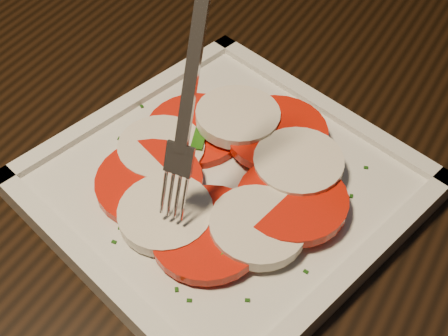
% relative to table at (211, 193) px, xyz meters
% --- Properties ---
extents(ground, '(6.00, 6.00, 0.00)m').
position_rel_table_xyz_m(ground, '(-0.28, 0.22, -0.65)').
color(ground, black).
rests_on(ground, ground).
extents(table, '(1.21, 0.82, 0.75)m').
position_rel_table_xyz_m(table, '(0.00, 0.00, 0.00)').
color(table, black).
rests_on(table, ground).
extents(plate, '(0.32, 0.32, 0.01)m').
position_rel_table_xyz_m(plate, '(0.05, -0.06, 0.11)').
color(plate, silver).
rests_on(plate, table).
extents(caprese_salad, '(0.21, 0.21, 0.02)m').
position_rel_table_xyz_m(caprese_salad, '(0.05, -0.07, 0.12)').
color(caprese_salad, red).
rests_on(caprese_salad, plate).
extents(fork, '(0.04, 0.08, 0.17)m').
position_rel_table_xyz_m(fork, '(0.04, -0.08, 0.22)').
color(fork, white).
rests_on(fork, caprese_salad).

